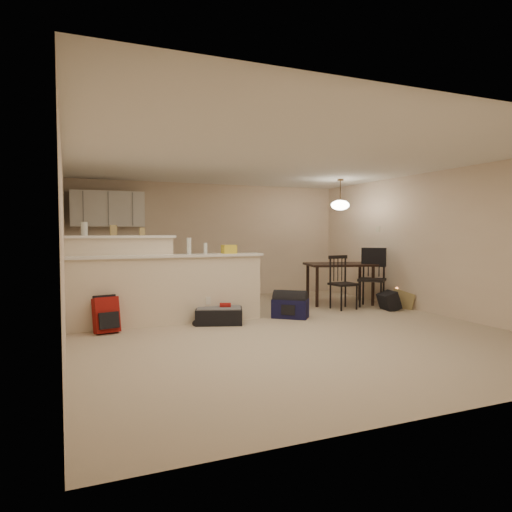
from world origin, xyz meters
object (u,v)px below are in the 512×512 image
dining_chair_near (344,282)px  dining_chair_far (372,278)px  pendant_lamp (340,205)px  dining_table (340,268)px  navy_duffel (290,308)px  red_backpack (106,315)px  black_daypack (389,301)px  suitcase (219,316)px

dining_chair_near → dining_chair_far: (0.67, 0.03, 0.06)m
pendant_lamp → dining_table: bearing=180.0°
dining_table → navy_duffel: dining_table is taller
dining_chair_near → red_backpack: (-4.27, -0.41, -0.25)m
pendant_lamp → dining_chair_near: pendant_lamp is taller
pendant_lamp → dining_chair_far: pendant_lamp is taller
navy_duffel → pendant_lamp: bearing=71.2°
dining_table → navy_duffel: 1.98m
black_daypack → navy_duffel: bearing=99.9°
dining_table → suitcase: dining_table is taller
dining_chair_far → navy_duffel: (-1.99, -0.44, -0.40)m
pendant_lamp → red_backpack: 4.98m
red_backpack → black_daypack: (4.99, 0.00, -0.09)m
pendant_lamp → dining_chair_near: 1.63m
dining_table → dining_chair_near: 0.69m
dining_table → dining_chair_far: size_ratio=1.33×
navy_duffel → dining_chair_near: bearing=56.6°
navy_duffel → black_daypack: bearing=39.5°
navy_duffel → red_backpack: bearing=-140.5°
dining_chair_near → red_backpack: bearing=-179.3°
pendant_lamp → dining_chair_near: size_ratio=0.62×
dining_chair_far → suitcase: 3.30m
dining_chair_near → navy_duffel: size_ratio=1.71×
navy_duffel → black_daypack: 2.04m
navy_duffel → suitcase: bearing=-140.5°
pendant_lamp → black_daypack: pendant_lamp is taller
dining_table → dining_chair_far: dining_chair_far is taller
dining_chair_far → dining_chair_near: bearing=-131.6°
pendant_lamp → navy_duffel: 2.63m
pendant_lamp → navy_duffel: bearing=-148.3°
dining_chair_far → suitcase: dining_chair_far is taller
dining_chair_far → red_backpack: bearing=-129.4°
pendant_lamp → dining_chair_near: bearing=-116.3°
pendant_lamp → suitcase: (-2.87, -1.00, -1.87)m
dining_chair_far → red_backpack: (-4.94, -0.44, -0.30)m
dining_table → red_backpack: (-4.56, -1.00, -0.46)m
dining_table → suitcase: (-2.87, -1.00, -0.59)m
navy_duffel → black_daypack: black_daypack is taller
dining_chair_near → suitcase: bearing=-175.7°
black_daypack → dining_chair_near: bearing=70.6°
suitcase → red_backpack: bearing=-160.6°
pendant_lamp → red_backpack: size_ratio=1.22×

